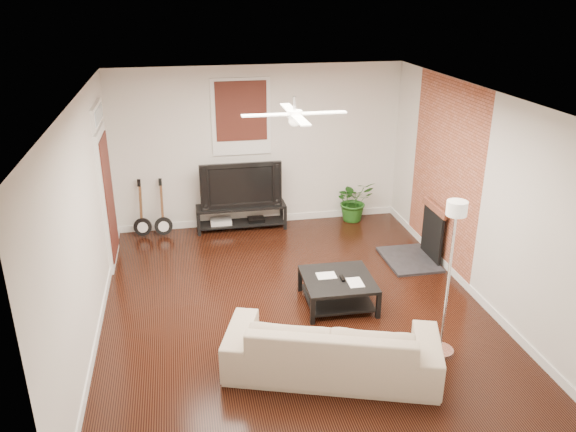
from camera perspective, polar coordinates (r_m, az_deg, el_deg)
The scene contains 14 objects.
room at distance 7.12m, azimuth 0.61°, elevation 0.68°, with size 5.01×6.01×2.81m.
brick_accent at distance 8.81m, azimuth 15.37°, elevation 4.10°, with size 0.02×2.20×2.80m, color #A25034.
fireplace at distance 9.01m, azimuth 13.12°, elevation -1.67°, with size 0.80×1.10×0.92m, color black.
window_back at distance 9.74m, azimuth -4.69°, elevation 9.84°, with size 1.00×0.06×1.30m, color #3C1710.
door_left at distance 8.90m, azimuth -17.69°, elevation 3.01°, with size 0.08×1.00×2.50m, color white.
tv_stand at distance 10.06m, azimuth -4.68°, elevation -0.09°, with size 1.56×0.42×0.44m, color black.
tv at distance 9.86m, azimuth -4.80°, elevation 3.28°, with size 1.39×0.18×0.80m, color black.
coffee_table at distance 7.74m, azimuth 4.98°, elevation -7.47°, with size 0.92×0.92×0.39m, color black.
sofa at distance 6.42m, azimuth 4.42°, elevation -12.71°, with size 2.32×0.91×0.68m, color #C4AE93.
floor_lamp at distance 6.63m, azimuth 15.74°, elevation -6.19°, with size 0.31×0.31×1.90m, color silver, non-canonical shape.
potted_plant at distance 10.41m, azimuth 6.60°, elevation 1.56°, with size 0.68×0.59×0.76m, color #205819.
guitar_left at distance 9.91m, azimuth -14.49°, elevation 0.63°, with size 0.31×0.22×0.99m, color black, non-canonical shape.
guitar_right at distance 9.86m, azimuth -12.48°, elevation 0.71°, with size 0.31×0.22×0.99m, color black, non-canonical shape.
ceiling_fan at distance 6.78m, azimuth 0.66°, elevation 10.18°, with size 1.24×1.24×0.32m, color white, non-canonical shape.
Camera 1 is at (-1.34, -6.50, 3.99)m, focal length 35.55 mm.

